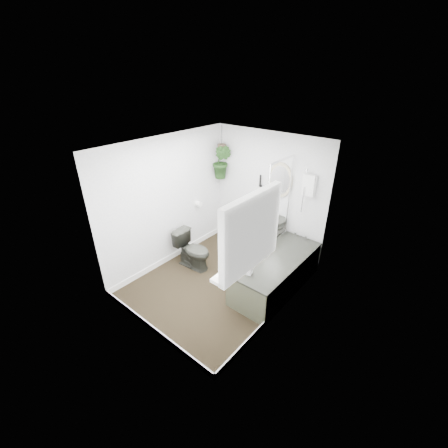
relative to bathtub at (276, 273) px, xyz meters
The scene contains 22 objects.
floor 0.99m from the bathtub, 147.99° to the right, with size 2.30×2.80×0.02m, color black.
ceiling 2.23m from the bathtub, 147.99° to the right, with size 2.30×2.80×0.02m, color white.
wall_back 1.49m from the bathtub, 131.32° to the left, with size 2.30×0.02×2.30m, color silver.
wall_front 2.24m from the bathtub, 112.73° to the right, with size 2.30×0.02×2.30m, color silver.
wall_left 2.20m from the bathtub, 165.69° to the right, with size 0.02×2.80×2.30m, color silver.
wall_right 1.06m from the bathtub, 54.25° to the right, with size 0.02×2.80×2.30m, color silver.
skirting 0.97m from the bathtub, 147.99° to the right, with size 2.30×2.80×0.10m, color white.
bathtub is the anchor object (origin of this frame).
bath_screen 1.15m from the bathtub, 123.96° to the left, with size 0.04×0.72×1.40m, color silver, non-canonical shape.
shower_box 1.51m from the bathtub, 90.00° to the left, with size 0.20×0.10×0.35m, color white.
oval_mirror 1.59m from the bathtub, 122.30° to the left, with size 0.46×0.03×0.62m, color tan.
wall_sconce 1.70m from the bathtub, 137.85° to the left, with size 0.04×0.04×0.22m, color black.
toilet_roll_holder 2.01m from the bathtub, behind, with size 0.11×0.11×0.11m, color white.
window_recess 1.84m from the bathtub, 76.41° to the right, with size 0.08×1.00×0.90m, color white.
window_sill 1.54m from the bathtub, 79.61° to the right, with size 0.18×1.00×0.04m, color white.
window_blinds 1.83m from the bathtub, 78.46° to the right, with size 0.01×0.86×0.76m, color white.
toilet 1.51m from the bathtub, 163.37° to the right, with size 0.38×0.67×0.68m, color #292A24.
pedestal_sink 0.90m from the bathtub, 128.04° to the left, with size 0.49×0.42×0.84m, color #292A24, non-canonical shape.
sill_plant 1.53m from the bathtub, 79.91° to the right, with size 0.23×0.20×0.25m, color black.
hanging_plant 2.34m from the bathtub, 157.04° to the left, with size 0.37×0.30×0.67m, color black.
soap_bottle 0.75m from the bathtub, 99.30° to the right, with size 0.09×0.09×0.20m, color black.
hanging_pot 2.51m from the bathtub, 157.04° to the left, with size 0.16×0.16×0.12m, color #4E3C2D.
Camera 1 is at (2.66, -3.04, 3.23)m, focal length 24.00 mm.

